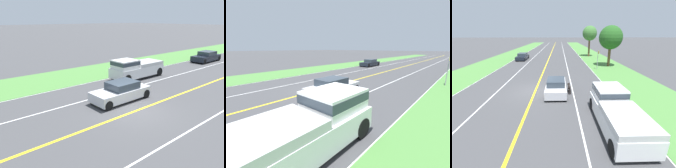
{
  "view_description": "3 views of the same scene",
  "coord_description": "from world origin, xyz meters",
  "views": [
    {
      "loc": [
        -8.53,
        9.14,
        5.47
      ],
      "look_at": [
        2.82,
        -0.45,
        1.0
      ],
      "focal_mm": 35.0,
      "sensor_mm": 36.0,
      "label": 1
    },
    {
      "loc": [
        9.14,
        -8.26,
        3.42
      ],
      "look_at": [
        2.34,
        -0.42,
        0.93
      ],
      "focal_mm": 24.0,
      "sensor_mm": 36.0,
      "label": 2
    },
    {
      "loc": [
        2.3,
        -13.18,
        5.1
      ],
      "look_at": [
        2.67,
        -0.62,
        0.85
      ],
      "focal_mm": 24.0,
      "sensor_mm": 36.0,
      "label": 3
    }
  ],
  "objects": [
    {
      "name": "ground_plane",
      "position": [
        0.0,
        0.0,
        0.0
      ],
      "size": [
        400.0,
        400.0,
        0.0
      ],
      "primitive_type": "plane",
      "color": "#424244"
    },
    {
      "name": "centre_divider_line",
      "position": [
        0.0,
        0.0,
        0.0
      ],
      "size": [
        0.18,
        160.0,
        0.01
      ],
      "primitive_type": "cube",
      "color": "yellow",
      "rests_on": "ground"
    },
    {
      "name": "lane_edge_line_right",
      "position": [
        7.0,
        0.0,
        0.0
      ],
      "size": [
        0.14,
        160.0,
        0.01
      ],
      "primitive_type": "cube",
      "color": "white",
      "rests_on": "ground"
    },
    {
      "name": "lane_edge_line_left",
      "position": [
        -7.0,
        0.0,
        0.0
      ],
      "size": [
        0.14,
        160.0,
        0.01
      ],
      "primitive_type": "cube",
      "color": "white",
      "rests_on": "ground"
    },
    {
      "name": "lane_dash_same_dir",
      "position": [
        3.5,
        0.0,
        0.0
      ],
      "size": [
        0.1,
        160.0,
        0.01
      ],
      "primitive_type": "cube",
      "color": "white",
      "rests_on": "ground"
    },
    {
      "name": "lane_dash_oncoming",
      "position": [
        -3.5,
        0.0,
        0.0
      ],
      "size": [
        0.1,
        160.0,
        0.01
      ],
      "primitive_type": "cube",
      "color": "white",
      "rests_on": "ground"
    },
    {
      "name": "grass_verge_right",
      "position": [
        10.0,
        0.0,
        0.01
      ],
      "size": [
        6.0,
        160.0,
        0.03
      ],
      "primitive_type": "cube",
      "color": "#4C843D",
      "rests_on": "ground"
    },
    {
      "name": "ego_car",
      "position": [
        1.96,
        -0.54,
        0.62
      ],
      "size": [
        1.8,
        4.27,
        1.33
      ],
      "color": "silver",
      "rests_on": "ground"
    },
    {
      "name": "dog",
      "position": [
        3.13,
        -0.62,
        0.55
      ],
      "size": [
        0.31,
        1.16,
        0.87
      ],
      "rotation": [
        0.0,
        0.0,
        0.11
      ],
      "color": "black",
      "rests_on": "ground"
    },
    {
      "name": "pickup_truck",
      "position": [
        5.49,
        -5.61,
        0.96
      ],
      "size": [
        2.06,
        5.49,
        1.89
      ],
      "color": "silver",
      "rests_on": "ground"
    },
    {
      "name": "oncoming_car",
      "position": [
        -5.29,
        17.87,
        0.62
      ],
      "size": [
        1.85,
        4.76,
        1.32
      ],
      "rotation": [
        0.0,
        0.0,
        3.14
      ],
      "color": "black",
      "rests_on": "ground"
    },
    {
      "name": "roadside_tree_right_near",
      "position": [
        10.28,
        10.89,
        4.47
      ],
      "size": [
        3.63,
        3.63,
        6.32
      ],
      "color": "brown",
      "rests_on": "ground"
    },
    {
      "name": "roadside_tree_right_far",
      "position": [
        9.11,
        22.04,
        5.1
      ],
      "size": [
        3.23,
        3.23,
        6.77
      ],
      "color": "brown",
      "rests_on": "ground"
    },
    {
      "name": "street_sign",
      "position": [
        7.85,
        8.43,
        1.74
      ],
      "size": [
        0.11,
        0.64,
        2.79
      ],
      "color": "gray",
      "rests_on": "ground"
    }
  ]
}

